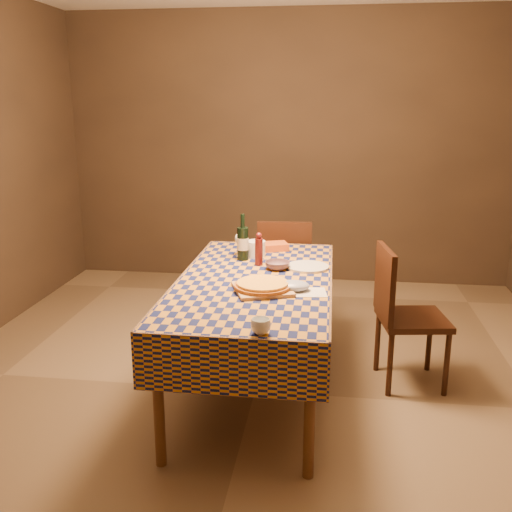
% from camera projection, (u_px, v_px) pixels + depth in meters
% --- Properties ---
extents(room, '(5.00, 5.10, 2.70)m').
position_uv_depth(room, '(255.00, 185.00, 3.36)').
color(room, brown).
rests_on(room, ground).
extents(dining_table, '(0.94, 1.84, 0.77)m').
position_uv_depth(dining_table, '(255.00, 290.00, 3.53)').
color(dining_table, brown).
rests_on(dining_table, ground).
extents(cutting_board, '(0.40, 0.40, 0.02)m').
position_uv_depth(cutting_board, '(262.00, 289.00, 3.28)').
color(cutting_board, tan).
rests_on(cutting_board, dining_table).
extents(pizza, '(0.41, 0.41, 0.03)m').
position_uv_depth(pizza, '(262.00, 285.00, 3.27)').
color(pizza, '#995219').
rests_on(pizza, cutting_board).
extents(pepper_mill, '(0.06, 0.06, 0.22)m').
position_uv_depth(pepper_mill, '(259.00, 250.00, 3.77)').
color(pepper_mill, '#521313').
rests_on(pepper_mill, dining_table).
extents(bowl, '(0.20, 0.20, 0.05)m').
position_uv_depth(bowl, '(277.00, 265.00, 3.70)').
color(bowl, '#654955').
rests_on(bowl, dining_table).
extents(wine_glass, '(0.08, 0.08, 0.17)m').
position_uv_depth(wine_glass, '(241.00, 239.00, 3.99)').
color(wine_glass, white).
rests_on(wine_glass, dining_table).
extents(wine_bottle, '(0.10, 0.10, 0.32)m').
position_uv_depth(wine_bottle, '(243.00, 243.00, 3.89)').
color(wine_bottle, black).
rests_on(wine_bottle, dining_table).
extents(deli_tub, '(0.16, 0.16, 0.11)m').
position_uv_depth(deli_tub, '(256.00, 249.00, 3.99)').
color(deli_tub, silver).
rests_on(deli_tub, dining_table).
extents(takeout_container, '(0.25, 0.21, 0.05)m').
position_uv_depth(takeout_container, '(273.00, 246.00, 4.18)').
color(takeout_container, '#B14A17').
rests_on(takeout_container, dining_table).
extents(white_plate, '(0.34, 0.34, 0.02)m').
position_uv_depth(white_plate, '(308.00, 267.00, 3.73)').
color(white_plate, silver).
rests_on(white_plate, dining_table).
extents(tumbler, '(0.12, 0.12, 0.07)m').
position_uv_depth(tumbler, '(261.00, 326.00, 2.67)').
color(tumbler, white).
rests_on(tumbler, dining_table).
extents(flour_patch, '(0.24, 0.20, 0.00)m').
position_uv_depth(flour_patch, '(307.00, 292.00, 3.25)').
color(flour_patch, silver).
rests_on(flour_patch, dining_table).
extents(flour_bag, '(0.22, 0.18, 0.06)m').
position_uv_depth(flour_bag, '(293.00, 286.00, 3.28)').
color(flour_bag, '#949FBD').
rests_on(flour_bag, dining_table).
extents(chair_far, '(0.44, 0.45, 0.93)m').
position_uv_depth(chair_far, '(284.00, 268.00, 4.59)').
color(chair_far, black).
rests_on(chair_far, ground).
extents(chair_right, '(0.48, 0.48, 0.93)m').
position_uv_depth(chair_right, '(401.00, 309.00, 3.70)').
color(chair_right, black).
rests_on(chair_right, ground).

